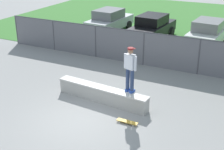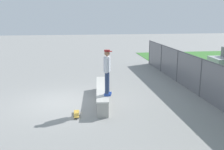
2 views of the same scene
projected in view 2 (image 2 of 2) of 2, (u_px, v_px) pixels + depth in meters
ground_plane at (63, 103)px, 11.78m from camera, size 80.00×80.00×0.00m
concrete_ledge at (102, 94)px, 11.95m from camera, size 4.17×0.83×0.63m
skateboarder at (107, 70)px, 10.51m from camera, size 0.58×0.37×1.84m
skateboard at (76, 114)px, 10.25m from camera, size 0.80×0.21×0.09m
chainlink_fence at (201, 76)px, 12.43m from camera, size 17.52×0.07×1.84m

